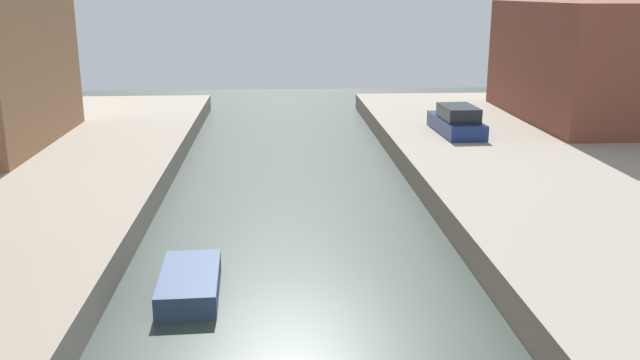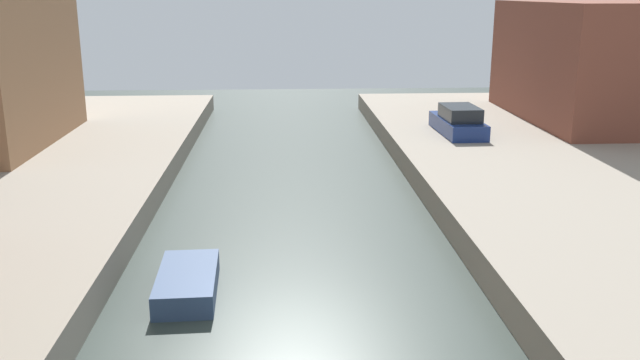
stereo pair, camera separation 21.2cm
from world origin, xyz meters
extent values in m
plane|color=#2D3833|center=(0.00, 0.00, 0.00)|extent=(84.00, 84.00, 0.00)
cube|color=brown|center=(18.00, 21.68, 4.16)|extent=(10.00, 12.88, 6.32)
cube|color=navy|center=(8.40, 18.09, 1.38)|extent=(1.93, 4.72, 0.75)
cube|color=#1E2328|center=(8.40, 17.74, 2.09)|extent=(1.65, 2.61, 0.67)
cube|color=#33476B|center=(-2.95, 2.01, 0.31)|extent=(1.66, 3.32, 0.63)
camera|label=1|loc=(-0.59, -15.09, 7.82)|focal=38.49mm
camera|label=2|loc=(-0.38, -15.10, 7.82)|focal=38.49mm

